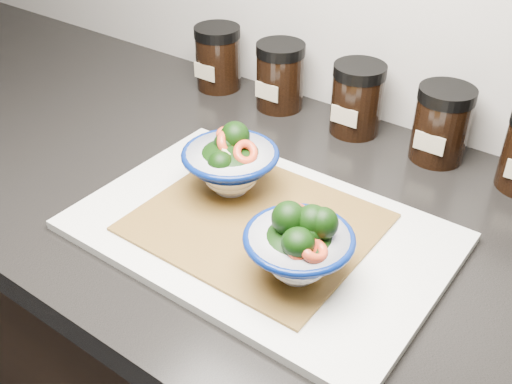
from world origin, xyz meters
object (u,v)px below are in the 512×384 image
Objects in this scene: spice_jar_a at (218,58)px; spice_jar_d at (441,124)px; bowl_right at (300,246)px; spice_jar_c at (357,99)px; spice_jar_b at (280,76)px; cutting_board at (261,231)px; bowl_left at (231,163)px.

spice_jar_a is 0.42m from spice_jar_d.
spice_jar_c is (-0.12, 0.35, 0.00)m from bowl_right.
spice_jar_a and spice_jar_c have the same top height.
spice_jar_c is at bearing 0.00° from spice_jar_a.
bowl_right is 1.08× the size of spice_jar_c.
spice_jar_c is (0.15, 0.00, 0.00)m from spice_jar_b.
spice_jar_d is (0.02, 0.35, 0.00)m from bowl_right.
cutting_board is at bearing -108.66° from spice_jar_d.
spice_jar_a is (-0.24, 0.26, 0.00)m from bowl_left.
bowl_left is 1.14× the size of spice_jar_c.
spice_jar_b is at bearing 120.69° from cutting_board.
spice_jar_c reaches higher than bowl_left.
bowl_right is 0.37m from spice_jar_c.
spice_jar_a is at bearing 180.00° from spice_jar_c.
spice_jar_d is at bearing 71.34° from cutting_board.
cutting_board is at bearing -83.43° from spice_jar_c.
bowl_left is at bearing -68.82° from spice_jar_b.
bowl_right is at bearing -41.25° from spice_jar_a.
bowl_right is at bearing -28.34° from bowl_left.
cutting_board is at bearing -27.79° from bowl_left.
spice_jar_d is at bearing 0.00° from spice_jar_b.
spice_jar_a and spice_jar_b have the same top height.
spice_jar_d is (0.10, 0.31, 0.05)m from cutting_board.
bowl_right is 1.08× the size of spice_jar_d.
spice_jar_a is at bearing 131.95° from bowl_left.
spice_jar_b is at bearing 111.18° from bowl_left.
cutting_board is at bearing -59.31° from spice_jar_b.
bowl_right is 0.53m from spice_jar_a.
spice_jar_b is (0.13, 0.00, 0.00)m from spice_jar_a.
cutting_board is 3.98× the size of spice_jar_b.
spice_jar_c is at bearing 180.00° from spice_jar_d.
spice_jar_b is at bearing 127.16° from bowl_right.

